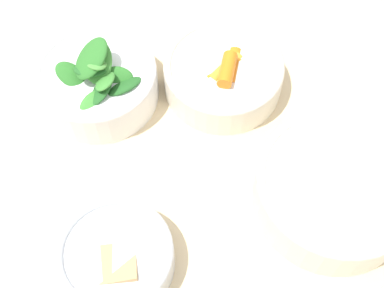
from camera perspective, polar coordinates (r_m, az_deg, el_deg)
The scene contains 5 objects.
dining_table at distance 0.77m, azimuth 0.68°, elevation -8.17°, with size 0.98×1.01×0.77m.
bowl_carrots at distance 0.71m, azimuth 3.37°, elevation 7.45°, with size 0.16×0.16×0.06m.
bowl_greens at distance 0.71m, azimuth -10.04°, elevation 6.64°, with size 0.16×0.16×0.10m.
bowl_beans_hotdog at distance 0.64m, azimuth 14.95°, elevation -4.77°, with size 0.19×0.19×0.06m.
bowl_cookies at distance 0.60m, azimuth -8.12°, elevation -11.77°, with size 0.13×0.13×0.05m.
Camera 1 is at (0.28, -0.04, 1.36)m, focal length 50.00 mm.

